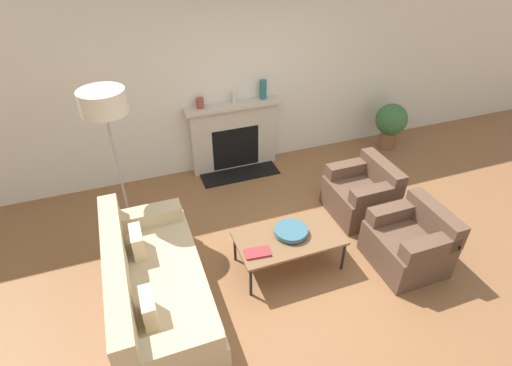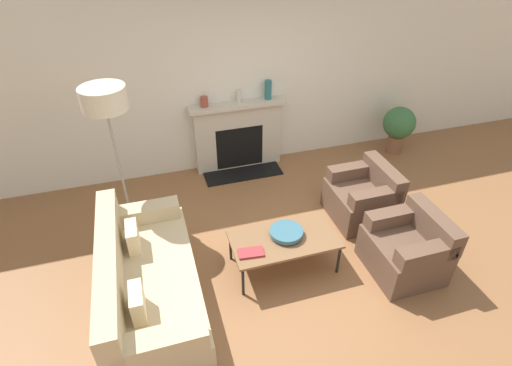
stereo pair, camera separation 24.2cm
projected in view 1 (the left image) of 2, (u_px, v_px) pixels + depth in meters
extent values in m
plane|color=brown|center=(311.00, 257.00, 4.81)|extent=(18.00, 18.00, 0.00)
cube|color=silver|center=(244.00, 74.00, 5.83)|extent=(18.00, 0.06, 2.90)
cube|color=beige|center=(234.00, 137.00, 6.20)|extent=(1.34, 0.20, 1.04)
cube|color=black|center=(236.00, 148.00, 6.22)|extent=(0.74, 0.04, 0.67)
cube|color=black|center=(240.00, 174.00, 6.28)|extent=(1.21, 0.40, 0.02)
cube|color=beige|center=(233.00, 105.00, 5.87)|extent=(1.46, 0.28, 0.05)
cube|color=#CCB78E|center=(161.00, 291.00, 4.13)|extent=(0.91, 2.01, 0.40)
cube|color=#CCB78E|center=(117.00, 272.00, 3.79)|extent=(0.20, 2.01, 0.43)
cube|color=#CCB78E|center=(174.00, 348.00, 3.27)|extent=(0.83, 0.22, 0.19)
cube|color=#CCB78E|center=(146.00, 217.00, 4.65)|extent=(0.83, 0.22, 0.19)
cube|color=beige|center=(149.00, 308.00, 3.55)|extent=(0.12, 0.32, 0.28)
cube|color=beige|center=(137.00, 242.00, 4.25)|extent=(0.12, 0.32, 0.28)
cube|color=brown|center=(405.00, 249.00, 4.62)|extent=(0.74, 0.80, 0.44)
cube|color=brown|center=(434.00, 218.00, 4.48)|extent=(0.18, 0.80, 0.31)
cube|color=brown|center=(394.00, 212.00, 4.68)|extent=(0.67, 0.18, 0.18)
cube|color=brown|center=(430.00, 247.00, 4.20)|extent=(0.67, 0.18, 0.18)
cube|color=brown|center=(359.00, 199.00, 5.39)|extent=(0.74, 0.80, 0.44)
cube|color=brown|center=(382.00, 172.00, 5.26)|extent=(0.18, 0.80, 0.31)
cube|color=brown|center=(350.00, 168.00, 5.45)|extent=(0.67, 0.18, 0.18)
cube|color=brown|center=(376.00, 194.00, 4.97)|extent=(0.67, 0.18, 0.18)
cube|color=brown|center=(289.00, 238.00, 4.48)|extent=(1.20, 0.64, 0.03)
cylinder|color=black|center=(251.00, 282.00, 4.23)|extent=(0.03, 0.03, 0.40)
cylinder|color=black|center=(343.00, 256.00, 4.55)|extent=(0.03, 0.03, 0.40)
cylinder|color=black|center=(235.00, 248.00, 4.66)|extent=(0.03, 0.03, 0.40)
cylinder|color=black|center=(321.00, 226.00, 4.98)|extent=(0.03, 0.03, 0.40)
cylinder|color=#38667A|center=(291.00, 233.00, 4.52)|extent=(0.13, 0.13, 0.02)
cylinder|color=#38667A|center=(291.00, 231.00, 4.50)|extent=(0.38, 0.38, 0.05)
cube|color=#9E2D33|center=(258.00, 253.00, 4.26)|extent=(0.29, 0.18, 0.02)
cylinder|color=gray|center=(132.00, 226.00, 5.25)|extent=(0.35, 0.35, 0.03)
cylinder|color=gray|center=(120.00, 173.00, 4.76)|extent=(0.03, 0.03, 1.65)
cylinder|color=beige|center=(103.00, 102.00, 4.24)|extent=(0.50, 0.50, 0.26)
cylinder|color=brown|center=(200.00, 103.00, 5.70)|extent=(0.11, 0.11, 0.15)
cylinder|color=beige|center=(234.00, 97.00, 5.83)|extent=(0.07, 0.07, 0.18)
cylinder|color=#28666B|center=(263.00, 90.00, 5.93)|extent=(0.10, 0.10, 0.28)
cylinder|color=brown|center=(387.00, 140.00, 6.89)|extent=(0.26, 0.26, 0.30)
sphere|color=#386B3D|center=(391.00, 119.00, 6.67)|extent=(0.53, 0.53, 0.53)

